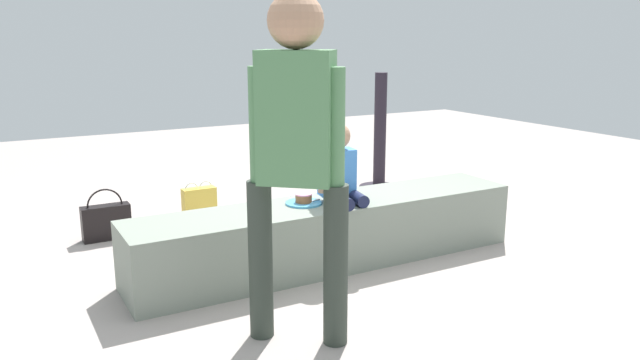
{
  "coord_description": "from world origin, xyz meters",
  "views": [
    {
      "loc": [
        -1.82,
        -3.15,
        1.4
      ],
      "look_at": [
        -0.29,
        -0.39,
        0.65
      ],
      "focal_mm": 34.63,
      "sensor_mm": 36.0,
      "label": 1
    }
  ],
  "objects_px": {
    "water_bottle_near_gift": "(180,248)",
    "handbag_black_leather": "(106,221)",
    "adult_standing": "(297,140)",
    "party_cup_red": "(267,212)",
    "cake_plate": "(304,201)",
    "child_seated": "(339,167)",
    "gift_bag": "(200,208)",
    "cake_box_white": "(317,205)"
  },
  "relations": [
    {
      "from": "cake_plate",
      "to": "water_bottle_near_gift",
      "type": "xyz_separation_m",
      "value": [
        -0.64,
        0.44,
        -0.33
      ]
    },
    {
      "from": "gift_bag",
      "to": "water_bottle_near_gift",
      "type": "distance_m",
      "value": 0.72
    },
    {
      "from": "water_bottle_near_gift",
      "to": "cake_box_white",
      "type": "distance_m",
      "value": 1.39
    },
    {
      "from": "adult_standing",
      "to": "cake_plate",
      "type": "height_order",
      "value": "adult_standing"
    },
    {
      "from": "cake_plate",
      "to": "handbag_black_leather",
      "type": "xyz_separation_m",
      "value": [
        -0.96,
        1.13,
        -0.29
      ]
    },
    {
      "from": "cake_plate",
      "to": "cake_box_white",
      "type": "xyz_separation_m",
      "value": [
        0.64,
        0.99,
        -0.35
      ]
    },
    {
      "from": "child_seated",
      "to": "cake_plate",
      "type": "distance_m",
      "value": 0.29
    },
    {
      "from": "cake_box_white",
      "to": "handbag_black_leather",
      "type": "relative_size",
      "value": 0.93
    },
    {
      "from": "party_cup_red",
      "to": "adult_standing",
      "type": "bearing_deg",
      "value": -110.0
    },
    {
      "from": "water_bottle_near_gift",
      "to": "handbag_black_leather",
      "type": "distance_m",
      "value": 0.77
    },
    {
      "from": "child_seated",
      "to": "handbag_black_leather",
      "type": "xyz_separation_m",
      "value": [
        -1.18,
        1.19,
        -0.48
      ]
    },
    {
      "from": "adult_standing",
      "to": "cake_plate",
      "type": "bearing_deg",
      "value": 60.72
    },
    {
      "from": "cake_plate",
      "to": "handbag_black_leather",
      "type": "distance_m",
      "value": 1.51
    },
    {
      "from": "child_seated",
      "to": "cake_box_white",
      "type": "xyz_separation_m",
      "value": [
        0.42,
        1.04,
        -0.55
      ]
    },
    {
      "from": "child_seated",
      "to": "cake_box_white",
      "type": "relative_size",
      "value": 1.43
    },
    {
      "from": "party_cup_red",
      "to": "cake_box_white",
      "type": "bearing_deg",
      "value": -5.76
    },
    {
      "from": "child_seated",
      "to": "gift_bag",
      "type": "bearing_deg",
      "value": 114.95
    },
    {
      "from": "cake_box_white",
      "to": "handbag_black_leather",
      "type": "height_order",
      "value": "handbag_black_leather"
    },
    {
      "from": "gift_bag",
      "to": "handbag_black_leather",
      "type": "xyz_separation_m",
      "value": [
        -0.65,
        0.06,
        -0.02
      ]
    },
    {
      "from": "handbag_black_leather",
      "to": "party_cup_red",
      "type": "bearing_deg",
      "value": -4.92
    },
    {
      "from": "adult_standing",
      "to": "gift_bag",
      "type": "xyz_separation_m",
      "value": [
        0.15,
        1.88,
        -0.79
      ]
    },
    {
      "from": "water_bottle_near_gift",
      "to": "cake_box_white",
      "type": "height_order",
      "value": "water_bottle_near_gift"
    },
    {
      "from": "gift_bag",
      "to": "handbag_black_leather",
      "type": "bearing_deg",
      "value": 174.33
    },
    {
      "from": "water_bottle_near_gift",
      "to": "handbag_black_leather",
      "type": "relative_size",
      "value": 0.55
    },
    {
      "from": "child_seated",
      "to": "party_cup_red",
      "type": "relative_size",
      "value": 4.6
    },
    {
      "from": "party_cup_red",
      "to": "cake_plate",
      "type": "bearing_deg",
      "value": -101.83
    },
    {
      "from": "adult_standing",
      "to": "gift_bag",
      "type": "relative_size",
      "value": 4.48
    },
    {
      "from": "child_seated",
      "to": "cake_box_white",
      "type": "distance_m",
      "value": 1.25
    },
    {
      "from": "party_cup_red",
      "to": "cake_box_white",
      "type": "height_order",
      "value": "cake_box_white"
    },
    {
      "from": "adult_standing",
      "to": "gift_bag",
      "type": "distance_m",
      "value": 2.04
    },
    {
      "from": "child_seated",
      "to": "handbag_black_leather",
      "type": "height_order",
      "value": "child_seated"
    },
    {
      "from": "cake_plate",
      "to": "handbag_black_leather",
      "type": "relative_size",
      "value": 0.62
    },
    {
      "from": "adult_standing",
      "to": "cake_box_white",
      "type": "xyz_separation_m",
      "value": [
        1.09,
        1.8,
        -0.88
      ]
    },
    {
      "from": "adult_standing",
      "to": "water_bottle_near_gift",
      "type": "height_order",
      "value": "adult_standing"
    },
    {
      "from": "handbag_black_leather",
      "to": "cake_box_white",
      "type": "bearing_deg",
      "value": -5.14
    },
    {
      "from": "adult_standing",
      "to": "party_cup_red",
      "type": "height_order",
      "value": "adult_standing"
    },
    {
      "from": "adult_standing",
      "to": "cake_plate",
      "type": "distance_m",
      "value": 1.07
    },
    {
      "from": "water_bottle_near_gift",
      "to": "gift_bag",
      "type": "bearing_deg",
      "value": 62.01
    },
    {
      "from": "child_seated",
      "to": "water_bottle_near_gift",
      "type": "xyz_separation_m",
      "value": [
        -0.86,
        0.49,
        -0.52
      ]
    },
    {
      "from": "child_seated",
      "to": "gift_bag",
      "type": "xyz_separation_m",
      "value": [
        -0.52,
        1.12,
        -0.46
      ]
    },
    {
      "from": "adult_standing",
      "to": "water_bottle_near_gift",
      "type": "distance_m",
      "value": 1.53
    },
    {
      "from": "party_cup_red",
      "to": "child_seated",
      "type": "bearing_deg",
      "value": -90.13
    }
  ]
}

